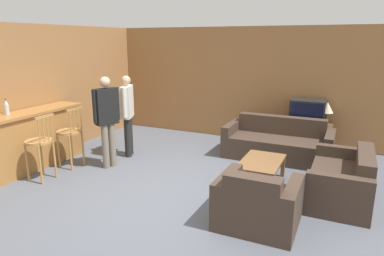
{
  "coord_description": "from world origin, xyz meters",
  "views": [
    {
      "loc": [
        2.25,
        -4.28,
        2.31
      ],
      "look_at": [
        -0.13,
        0.83,
        0.85
      ],
      "focal_mm": 32.0,
      "sensor_mm": 36.0,
      "label": 1
    }
  ],
  "objects": [
    {
      "name": "bar_chair_mid",
      "position": [
        -2.33,
        0.25,
        0.6
      ],
      "size": [
        0.45,
        0.45,
        1.13
      ],
      "color": "#B77F42",
      "rests_on": "ground_plane"
    },
    {
      "name": "ground_plane",
      "position": [
        0.0,
        0.0,
        0.0
      ],
      "size": [
        24.0,
        24.0,
        0.0
      ],
      "primitive_type": "plane",
      "color": "#565B66"
    },
    {
      "name": "bar_counter",
      "position": [
        -2.95,
        -0.06,
        0.54
      ],
      "size": [
        0.55,
        2.07,
        1.06
      ],
      "color": "#A87038",
      "rests_on": "ground_plane"
    },
    {
      "name": "tv",
      "position": [
        1.48,
        3.13,
        0.84
      ],
      "size": [
        0.7,
        0.52,
        0.52
      ],
      "color": "black",
      "rests_on": "tv_unit"
    },
    {
      "name": "person_by_counter",
      "position": [
        -1.69,
        0.53,
        0.96
      ],
      "size": [
        0.3,
        0.49,
        1.68
      ],
      "color": "#756B5B",
      "rests_on": "ground_plane"
    },
    {
      "name": "bar_chair_near",
      "position": [
        -2.33,
        -0.43,
        0.6
      ],
      "size": [
        0.44,
        0.44,
        1.13
      ],
      "color": "#B77F42",
      "rests_on": "ground_plane"
    },
    {
      "name": "table_lamp",
      "position": [
        1.86,
        3.13,
        0.94
      ],
      "size": [
        0.25,
        0.25,
        0.49
      ],
      "color": "brown",
      "rests_on": "tv_unit"
    },
    {
      "name": "coffee_table",
      "position": [
        1.06,
        0.96,
        0.34
      ],
      "size": [
        0.63,
        1.0,
        0.4
      ],
      "color": "brown",
      "rests_on": "ground_plane"
    },
    {
      "name": "armchair_near",
      "position": [
        1.33,
        -0.36,
        0.29
      ],
      "size": [
        1.0,
        0.86,
        0.78
      ],
      "color": "#423328",
      "rests_on": "ground_plane"
    },
    {
      "name": "wall_left",
      "position": [
        -3.28,
        1.23,
        1.3
      ],
      "size": [
        0.08,
        8.47,
        2.6
      ],
      "color": "#9E6B3D",
      "rests_on": "ground_plane"
    },
    {
      "name": "bottle",
      "position": [
        -3.04,
        -0.42,
        1.19
      ],
      "size": [
        0.07,
        0.07,
        0.27
      ],
      "color": "silver",
      "rests_on": "bar_counter"
    },
    {
      "name": "wall_back",
      "position": [
        0.0,
        3.47,
        1.3
      ],
      "size": [
        9.4,
        0.08,
        2.6
      ],
      "color": "#9E6B3D",
      "rests_on": "ground_plane"
    },
    {
      "name": "person_by_window",
      "position": [
        -1.74,
        1.23,
        0.92
      ],
      "size": [
        0.33,
        0.53,
        1.63
      ],
      "color": "black",
      "rests_on": "ground_plane"
    },
    {
      "name": "couch_far",
      "position": [
        1.05,
        2.36,
        0.29
      ],
      "size": [
        2.07,
        0.9,
        0.8
      ],
      "color": "#423328",
      "rests_on": "ground_plane"
    },
    {
      "name": "tv_unit",
      "position": [
        1.48,
        3.13,
        0.29
      ],
      "size": [
        1.03,
        0.49,
        0.58
      ],
      "color": "#513823",
      "rests_on": "ground_plane"
    },
    {
      "name": "loveseat_right",
      "position": [
        2.29,
        0.91,
        0.29
      ],
      "size": [
        0.83,
        1.51,
        0.77
      ],
      "color": "#423328",
      "rests_on": "ground_plane"
    }
  ]
}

